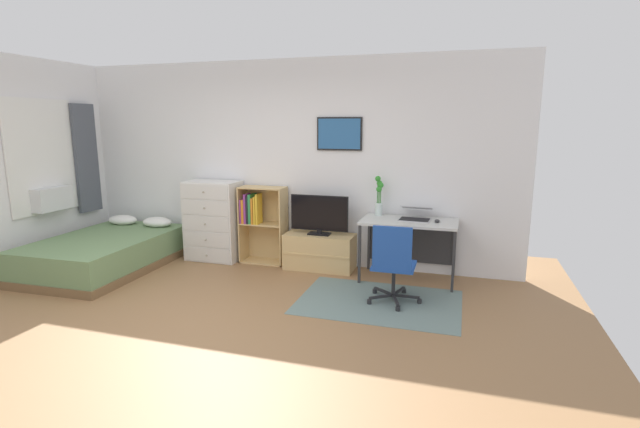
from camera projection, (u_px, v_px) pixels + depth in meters
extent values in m
plane|color=#936B44|center=(193.00, 333.00, 4.22)|extent=(7.20, 7.20, 0.00)
cube|color=white|center=(287.00, 163.00, 6.24)|extent=(6.12, 0.06, 2.70)
cube|color=black|center=(339.00, 134.00, 5.91)|extent=(0.59, 0.02, 0.42)
cube|color=#285B93|center=(339.00, 134.00, 5.90)|extent=(0.55, 0.01, 0.38)
cube|color=white|center=(42.00, 157.00, 6.03)|extent=(0.02, 1.03, 1.48)
cube|color=silver|center=(41.00, 157.00, 6.03)|extent=(0.01, 0.95, 1.40)
cube|color=#4C515B|center=(86.00, 158.00, 6.68)|extent=(0.05, 0.40, 1.54)
cube|color=silver|center=(52.00, 199.00, 6.11)|extent=(0.20, 0.52, 0.30)
cube|color=slate|center=(379.00, 302.00, 4.95)|extent=(1.70, 1.20, 0.01)
cube|color=brown|center=(106.00, 265.00, 6.09)|extent=(1.39, 2.06, 0.10)
cube|color=#6B8C5B|center=(104.00, 249.00, 6.05)|extent=(1.35, 2.02, 0.32)
ellipsoid|color=white|center=(123.00, 220.00, 6.81)|extent=(0.45, 0.29, 0.14)
ellipsoid|color=white|center=(157.00, 222.00, 6.65)|extent=(0.45, 0.29, 0.14)
cube|color=silver|center=(214.00, 221.00, 6.43)|extent=(0.74, 0.42, 1.10)
cube|color=silver|center=(207.00, 255.00, 6.31)|extent=(0.70, 0.01, 0.20)
sphere|color=#A59E8C|center=(206.00, 255.00, 6.30)|extent=(0.03, 0.03, 0.03)
cube|color=silver|center=(206.00, 240.00, 6.27)|extent=(0.70, 0.01, 0.20)
sphere|color=#A59E8C|center=(206.00, 240.00, 6.26)|extent=(0.03, 0.03, 0.03)
cube|color=silver|center=(205.00, 224.00, 6.23)|extent=(0.70, 0.01, 0.20)
sphere|color=#A59E8C|center=(205.00, 224.00, 6.21)|extent=(0.03, 0.03, 0.03)
cube|color=silver|center=(205.00, 208.00, 6.19)|extent=(0.70, 0.01, 0.20)
sphere|color=#A59E8C|center=(204.00, 208.00, 6.17)|extent=(0.03, 0.03, 0.03)
cube|color=silver|center=(204.00, 192.00, 6.15)|extent=(0.70, 0.01, 0.20)
sphere|color=#A59E8C|center=(203.00, 192.00, 6.13)|extent=(0.03, 0.03, 0.03)
cube|color=tan|center=(243.00, 224.00, 6.37)|extent=(0.02, 0.30, 1.04)
cube|color=tan|center=(284.00, 227.00, 6.20)|extent=(0.02, 0.30, 1.04)
cube|color=tan|center=(264.00, 261.00, 6.38)|extent=(0.62, 0.30, 0.02)
cube|color=tan|center=(263.00, 224.00, 6.28)|extent=(0.58, 0.30, 0.02)
cube|color=tan|center=(262.00, 188.00, 6.19)|extent=(0.58, 0.30, 0.02)
cube|color=tan|center=(268.00, 223.00, 6.42)|extent=(0.62, 0.01, 1.04)
cube|color=#8C388C|center=(243.00, 211.00, 6.29)|extent=(0.02, 0.21, 0.32)
cube|color=orange|center=(245.00, 211.00, 6.28)|extent=(0.03, 0.20, 0.32)
cube|color=#8C388C|center=(247.00, 208.00, 6.26)|extent=(0.03, 0.19, 0.40)
cube|color=black|center=(249.00, 210.00, 6.25)|extent=(0.03, 0.18, 0.36)
cube|color=#2D8C4C|center=(252.00, 208.00, 6.25)|extent=(0.03, 0.22, 0.40)
cube|color=orange|center=(255.00, 210.00, 6.24)|extent=(0.03, 0.21, 0.35)
cube|color=gold|center=(257.00, 210.00, 6.23)|extent=(0.02, 0.20, 0.37)
cube|color=gold|center=(259.00, 209.00, 6.20)|extent=(0.03, 0.17, 0.40)
cube|color=tan|center=(320.00, 251.00, 6.05)|extent=(0.90, 0.40, 0.46)
cube|color=tan|center=(315.00, 256.00, 5.86)|extent=(0.90, 0.01, 0.02)
cube|color=black|center=(319.00, 234.00, 5.99)|extent=(0.28, 0.16, 0.02)
cube|color=black|center=(319.00, 231.00, 5.98)|extent=(0.06, 0.04, 0.05)
cube|color=black|center=(319.00, 213.00, 5.94)|extent=(0.76, 0.02, 0.46)
cube|color=black|center=(319.00, 213.00, 5.93)|extent=(0.73, 0.01, 0.43)
cube|color=silver|center=(409.00, 222.00, 5.52)|extent=(1.13, 0.63, 0.03)
cube|color=#2D2D30|center=(359.00, 254.00, 5.48)|extent=(0.03, 0.03, 0.71)
cube|color=#2D2D30|center=(453.00, 262.00, 5.17)|extent=(0.03, 0.03, 0.71)
cube|color=#2D2D30|center=(369.00, 243.00, 6.01)|extent=(0.03, 0.03, 0.71)
cube|color=#2D2D30|center=(455.00, 249.00, 5.70)|extent=(0.03, 0.03, 0.71)
cube|color=#2D2D30|center=(411.00, 243.00, 5.87)|extent=(1.07, 0.02, 0.50)
cylinder|color=#232326|center=(419.00, 301.00, 4.90)|extent=(0.05, 0.05, 0.05)
cube|color=#232326|center=(406.00, 296.00, 4.94)|extent=(0.28, 0.03, 0.02)
cylinder|color=#232326|center=(404.00, 291.00, 5.21)|extent=(0.05, 0.05, 0.05)
cube|color=#232326|center=(399.00, 291.00, 5.09)|extent=(0.11, 0.28, 0.02)
cylinder|color=#232326|center=(375.00, 291.00, 5.20)|extent=(0.05, 0.05, 0.05)
cube|color=#232326|center=(384.00, 291.00, 5.08)|extent=(0.25, 0.19, 0.02)
cylinder|color=#232326|center=(369.00, 302.00, 4.89)|extent=(0.05, 0.05, 0.05)
cube|color=#232326|center=(381.00, 297.00, 4.93)|extent=(0.24, 0.19, 0.02)
cylinder|color=#232326|center=(398.00, 309.00, 4.71)|extent=(0.05, 0.05, 0.05)
cube|color=#232326|center=(395.00, 300.00, 4.84)|extent=(0.12, 0.27, 0.02)
cylinder|color=#232326|center=(394.00, 280.00, 4.94)|extent=(0.04, 0.04, 0.30)
cube|color=#1E479E|center=(394.00, 266.00, 4.91)|extent=(0.45, 0.45, 0.03)
cube|color=#1E479E|center=(392.00, 248.00, 4.68)|extent=(0.40, 0.04, 0.45)
cube|color=#B7B7BC|center=(415.00, 220.00, 5.53)|extent=(0.38, 0.27, 0.01)
cube|color=black|center=(414.00, 219.00, 5.52)|extent=(0.35, 0.24, 0.00)
cube|color=#B7B7BC|center=(417.00, 208.00, 5.65)|extent=(0.38, 0.25, 0.07)
cube|color=#234C5B|center=(417.00, 208.00, 5.64)|extent=(0.36, 0.23, 0.06)
ellipsoid|color=#262628|center=(437.00, 221.00, 5.42)|extent=(0.06, 0.10, 0.03)
cylinder|color=silver|center=(379.00, 209.00, 5.81)|extent=(0.09, 0.09, 0.16)
cylinder|color=#3D8438|center=(381.00, 199.00, 5.77)|extent=(0.01, 0.01, 0.34)
sphere|color=#308B2C|center=(381.00, 185.00, 5.74)|extent=(0.07, 0.07, 0.07)
cylinder|color=#3D8438|center=(379.00, 197.00, 5.79)|extent=(0.01, 0.01, 0.36)
sphere|color=#308B2C|center=(379.00, 183.00, 5.75)|extent=(0.07, 0.07, 0.07)
cylinder|color=#3D8438|center=(378.00, 195.00, 5.78)|extent=(0.01, 0.01, 0.41)
sphere|color=#308B2C|center=(378.00, 179.00, 5.74)|extent=(0.07, 0.07, 0.07)
cylinder|color=#3D8438|center=(379.00, 201.00, 5.76)|extent=(0.01, 0.01, 0.29)
sphere|color=#308B2C|center=(379.00, 189.00, 5.73)|extent=(0.07, 0.07, 0.07)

